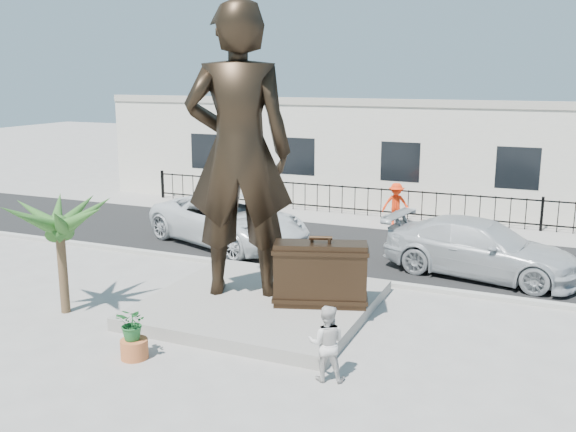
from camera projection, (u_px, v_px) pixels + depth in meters
name	position (u px, v px, depth m)	size (l,w,h in m)	color
ground	(253.00, 335.00, 14.26)	(100.00, 100.00, 0.00)	#9E9991
street	(359.00, 247.00, 21.43)	(40.00, 7.00, 0.01)	black
curb	(323.00, 275.00, 18.28)	(40.00, 0.25, 0.12)	#A5A399
far_sidewalk	(389.00, 222.00, 25.02)	(40.00, 2.50, 0.02)	#9E9991
plinth	(261.00, 304.00, 15.76)	(5.20, 5.20, 0.30)	gray
fence	(394.00, 204.00, 25.61)	(22.00, 0.10, 1.20)	black
building	(418.00, 152.00, 29.03)	(28.00, 7.00, 4.40)	silver
statue	(239.00, 152.00, 15.41)	(2.58, 1.69, 7.07)	black
suitcase	(320.00, 274.00, 15.09)	(2.16, 0.69, 1.53)	black
tourist	(327.00, 343.00, 12.01)	(0.72, 0.56, 1.48)	beige
car_white	(229.00, 220.00, 21.68)	(2.77, 6.01, 1.67)	silver
car_silver	(481.00, 248.00, 18.29)	(2.24, 5.50, 1.60)	#B9BCBE
worker	(396.00, 204.00, 24.44)	(1.04, 0.60, 1.61)	#FF330D
palm_tree	(66.00, 312.00, 15.62)	(1.80, 1.80, 3.20)	#28531E
planter	(134.00, 349.00, 13.04)	(0.56, 0.56, 0.40)	#B85E30
shrub	(133.00, 324.00, 12.93)	(0.63, 0.54, 0.70)	#1F602A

